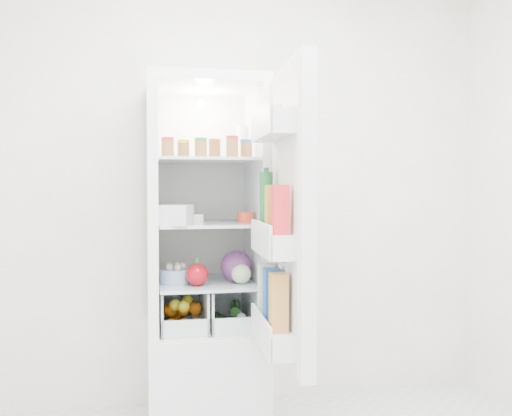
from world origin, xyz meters
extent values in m
cube|color=silver|center=(0.00, 1.50, 1.30)|extent=(3.00, 0.02, 2.60)
cube|color=white|center=(-0.20, 1.21, 0.25)|extent=(0.60, 0.60, 0.50)
cube|color=white|center=(-0.20, 1.21, 1.77)|extent=(0.60, 0.60, 0.05)
cube|color=white|center=(-0.20, 1.49, 1.12)|extent=(0.60, 0.05, 1.25)
cube|color=white|center=(-0.47, 1.21, 1.12)|extent=(0.05, 0.60, 1.25)
cube|color=white|center=(0.07, 1.21, 1.12)|extent=(0.05, 0.60, 1.25)
cube|color=white|center=(-0.20, 1.46, 1.12)|extent=(0.50, 0.01, 1.25)
sphere|color=white|center=(-0.20, 1.42, 1.71)|extent=(0.05, 0.05, 0.05)
cube|color=silver|center=(-0.20, 1.19, 0.74)|extent=(0.49, 0.53, 0.01)
cube|color=silver|center=(-0.20, 1.19, 1.05)|extent=(0.49, 0.53, 0.02)
cube|color=silver|center=(-0.20, 1.19, 1.38)|extent=(0.49, 0.53, 0.02)
cylinder|color=#B21919|center=(-0.40, 1.05, 1.43)|extent=(0.06, 0.06, 0.08)
cylinder|color=gold|center=(-0.32, 1.10, 1.43)|extent=(0.06, 0.06, 0.08)
cylinder|color=#267226|center=(-0.24, 1.02, 1.43)|extent=(0.06, 0.06, 0.08)
cylinder|color=brown|center=(-0.16, 1.12, 1.43)|extent=(0.06, 0.06, 0.08)
cylinder|color=#B21919|center=(-0.08, 1.05, 1.43)|extent=(0.06, 0.06, 0.08)
cylinder|color=#194C8C|center=(0.00, 1.10, 1.43)|extent=(0.06, 0.06, 0.08)
cylinder|color=white|center=(0.01, 1.33, 1.48)|extent=(0.06, 0.06, 0.19)
cube|color=silver|center=(-0.37, 0.99, 1.11)|extent=(0.19, 0.19, 0.10)
cylinder|color=red|center=(-0.01, 1.08, 1.09)|extent=(0.11, 0.11, 0.06)
cube|color=silver|center=(-0.28, 1.30, 1.08)|extent=(0.16, 0.12, 0.04)
sphere|color=#541F5C|center=(-0.05, 1.15, 0.83)|extent=(0.16, 0.16, 0.16)
sphere|color=#B30B16|center=(-0.26, 1.06, 0.80)|extent=(0.11, 0.11, 0.11)
cylinder|color=#92B3DA|center=(-0.36, 1.14, 0.78)|extent=(0.18, 0.18, 0.07)
sphere|color=beige|center=(-0.03, 1.08, 0.80)|extent=(0.10, 0.10, 0.10)
sphere|color=orange|center=(-0.39, 1.06, 0.55)|extent=(0.07, 0.07, 0.07)
sphere|color=orange|center=(-0.32, 1.06, 0.55)|extent=(0.07, 0.07, 0.07)
sphere|color=orange|center=(-0.26, 1.06, 0.55)|extent=(0.07, 0.07, 0.07)
sphere|color=orange|center=(-0.39, 1.19, 0.61)|extent=(0.07, 0.07, 0.07)
sphere|color=orange|center=(-0.32, 1.19, 0.61)|extent=(0.07, 0.07, 0.07)
sphere|color=orange|center=(-0.26, 1.19, 0.61)|extent=(0.07, 0.07, 0.07)
sphere|color=orange|center=(-0.35, 1.31, 0.55)|extent=(0.07, 0.07, 0.07)
sphere|color=yellow|center=(-0.36, 1.12, 0.64)|extent=(0.06, 0.06, 0.06)
sphere|color=yellow|center=(-0.29, 1.24, 0.64)|extent=(0.06, 0.06, 0.06)
sphere|color=yellow|center=(-0.32, 1.08, 0.64)|extent=(0.06, 0.06, 0.06)
cylinder|color=#1C4517|center=(-0.12, 1.19, 0.54)|extent=(0.09, 0.21, 0.05)
cylinder|color=#1C4517|center=(-0.04, 1.24, 0.59)|extent=(0.08, 0.21, 0.05)
sphere|color=white|center=(-0.08, 1.06, 0.54)|extent=(0.05, 0.05, 0.05)
sphere|color=white|center=(-0.03, 1.08, 0.57)|extent=(0.05, 0.05, 0.05)
cube|color=white|center=(0.12, 0.61, 1.12)|extent=(0.09, 0.60, 1.30)
cube|color=white|center=(0.08, 0.61, 1.12)|extent=(0.03, 0.56, 1.26)
cube|color=white|center=(0.03, 0.61, 1.50)|extent=(0.13, 0.50, 0.10)
cube|color=white|center=(0.03, 0.61, 1.00)|extent=(0.13, 0.50, 0.10)
cube|color=white|center=(0.03, 0.61, 0.60)|extent=(0.13, 0.50, 0.10)
sphere|color=tan|center=(0.02, 0.49, 1.56)|extent=(0.05, 0.05, 0.05)
sphere|color=tan|center=(0.02, 0.57, 1.56)|extent=(0.05, 0.05, 0.05)
sphere|color=tan|center=(0.03, 0.65, 1.56)|extent=(0.05, 0.05, 0.05)
sphere|color=tan|center=(0.03, 0.73, 1.56)|extent=(0.05, 0.05, 0.05)
cylinder|color=#195927|center=(0.03, 0.76, 1.18)|extent=(0.06, 0.06, 0.26)
cube|color=gold|center=(0.03, 0.58, 1.15)|extent=(0.07, 0.07, 0.20)
cube|color=red|center=(0.02, 0.43, 1.15)|extent=(0.07, 0.07, 0.20)
cube|color=silver|center=(0.03, 0.76, 0.77)|extent=(0.07, 0.07, 0.24)
cube|color=#225AAA|center=(0.03, 0.61, 0.77)|extent=(0.07, 0.07, 0.24)
cube|color=gold|center=(0.02, 0.46, 0.77)|extent=(0.07, 0.07, 0.24)
camera|label=1|loc=(-0.52, -1.78, 1.24)|focal=40.00mm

